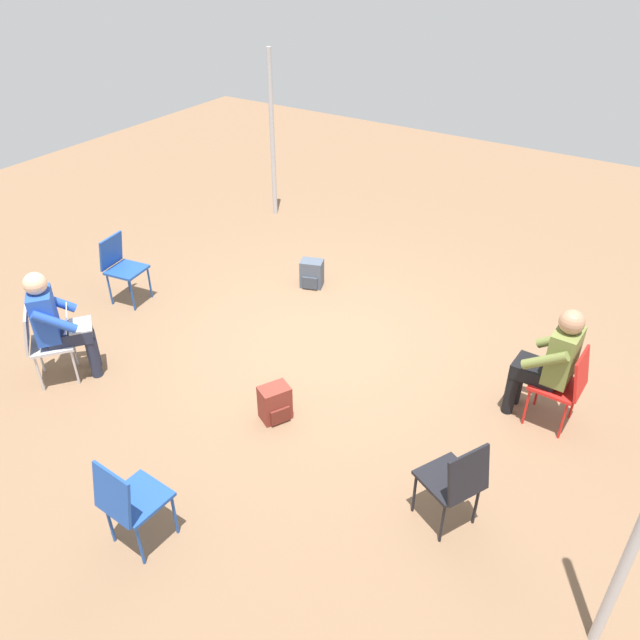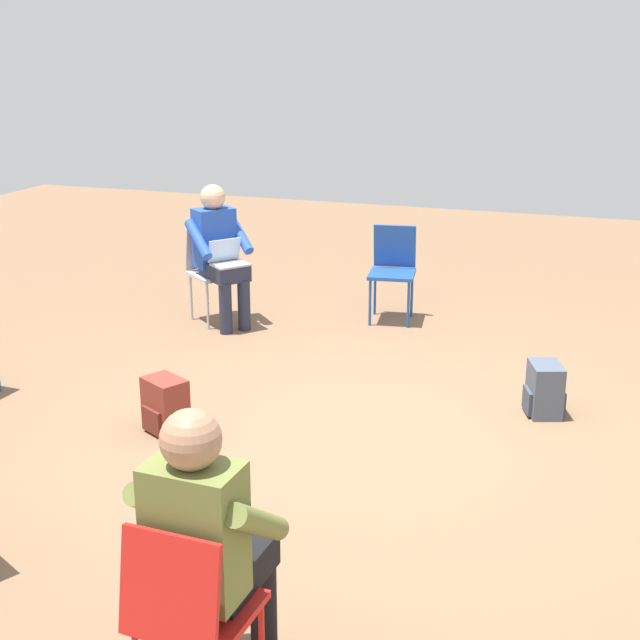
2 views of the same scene
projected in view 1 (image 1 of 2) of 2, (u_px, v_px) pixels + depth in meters
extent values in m
plane|color=brown|center=(322.00, 347.00, 6.97)|extent=(16.33, 16.33, 0.00)
cube|color=#1E4799|center=(138.00, 499.00, 4.62)|extent=(0.42, 0.42, 0.03)
cylinder|color=#1E4799|center=(145.00, 494.00, 4.94)|extent=(0.02, 0.02, 0.42)
cylinder|color=#1E4799|center=(175.00, 514.00, 4.78)|extent=(0.02, 0.02, 0.42)
cylinder|color=#1E4799|center=(110.00, 523.00, 4.71)|extent=(0.02, 0.02, 0.42)
cylinder|color=#1E4799|center=(140.00, 545.00, 4.55)|extent=(0.02, 0.02, 0.42)
cube|color=#1E4799|center=(112.00, 495.00, 4.37)|extent=(0.38, 0.12, 0.40)
cube|color=black|center=(448.00, 479.00, 4.78)|extent=(0.54, 0.54, 0.03)
cylinder|color=black|center=(414.00, 493.00, 4.95)|extent=(0.02, 0.02, 0.42)
cylinder|color=black|center=(447.00, 476.00, 5.10)|extent=(0.02, 0.02, 0.42)
cylinder|color=black|center=(442.00, 523.00, 4.71)|extent=(0.02, 0.02, 0.42)
cylinder|color=black|center=(476.00, 505.00, 4.85)|extent=(0.02, 0.02, 0.42)
cube|color=black|center=(469.00, 475.00, 4.53)|extent=(0.25, 0.38, 0.40)
cube|color=#1E4799|center=(127.00, 270.00, 7.56)|extent=(0.45, 0.45, 0.03)
cylinder|color=#1E4799|center=(150.00, 282.00, 7.75)|extent=(0.02, 0.02, 0.42)
cylinder|color=#1E4799|center=(132.00, 295.00, 7.49)|extent=(0.02, 0.02, 0.42)
cylinder|color=#1E4799|center=(128.00, 277.00, 7.87)|extent=(0.02, 0.02, 0.42)
cylinder|color=#1E4799|center=(110.00, 289.00, 7.61)|extent=(0.02, 0.02, 0.42)
cube|color=#1E4799|center=(111.00, 251.00, 7.50)|extent=(0.15, 0.39, 0.40)
cube|color=#B7B7BC|center=(52.00, 343.00, 6.28)|extent=(0.56, 0.56, 0.03)
cylinder|color=#B7B7BC|center=(74.00, 349.00, 6.58)|extent=(0.02, 0.02, 0.42)
cylinder|color=#B7B7BC|center=(75.00, 367.00, 6.31)|extent=(0.02, 0.02, 0.42)
cylinder|color=#B7B7BC|center=(40.00, 355.00, 6.49)|extent=(0.02, 0.02, 0.42)
cylinder|color=#B7B7BC|center=(39.00, 374.00, 6.22)|extent=(0.02, 0.02, 0.42)
cube|color=#B7B7BC|center=(26.00, 329.00, 6.11)|extent=(0.36, 0.31, 0.40)
cube|color=red|center=(555.00, 385.00, 5.73)|extent=(0.42, 0.42, 0.03)
cylinder|color=red|center=(526.00, 406.00, 5.82)|extent=(0.02, 0.02, 0.42)
cylinder|color=red|center=(538.00, 387.00, 6.05)|extent=(0.02, 0.02, 0.42)
cylinder|color=red|center=(563.00, 421.00, 5.65)|extent=(0.02, 0.02, 0.42)
cylinder|color=red|center=(574.00, 401.00, 5.89)|extent=(0.02, 0.02, 0.42)
cube|color=red|center=(582.00, 374.00, 5.52)|extent=(0.11, 0.38, 0.40)
cylinder|color=#23283D|center=(93.00, 348.00, 6.56)|extent=(0.11, 0.11, 0.45)
cylinder|color=#23283D|center=(94.00, 358.00, 6.42)|extent=(0.11, 0.11, 0.45)
cube|color=#23283D|center=(70.00, 334.00, 6.29)|extent=(0.50, 0.52, 0.14)
cube|color=blue|center=(44.00, 315.00, 6.09)|extent=(0.40, 0.38, 0.52)
sphere|color=#DBAD89|center=(35.00, 284.00, 5.90)|extent=(0.22, 0.22, 0.22)
cylinder|color=blue|center=(54.00, 301.00, 6.26)|extent=(0.32, 0.37, 0.31)
cylinder|color=blue|center=(54.00, 322.00, 5.95)|extent=(0.32, 0.37, 0.31)
cube|color=#9EA0A5|center=(80.00, 325.00, 6.28)|extent=(0.37, 0.36, 0.02)
cube|color=#B2D1F2|center=(66.00, 318.00, 6.19)|extent=(0.27, 0.23, 0.20)
cylinder|color=black|center=(510.00, 393.00, 5.95)|extent=(0.11, 0.11, 0.45)
cylinder|color=black|center=(517.00, 383.00, 6.08)|extent=(0.11, 0.11, 0.45)
cube|color=black|center=(536.00, 371.00, 5.78)|extent=(0.43, 0.32, 0.14)
cube|color=olive|center=(563.00, 356.00, 5.54)|extent=(0.24, 0.35, 0.52)
sphere|color=#A87A5B|center=(572.00, 322.00, 5.35)|extent=(0.22, 0.22, 0.22)
cylinder|color=olive|center=(545.00, 360.00, 5.44)|extent=(0.40, 0.11, 0.31)
cylinder|color=olive|center=(559.00, 339.00, 5.71)|extent=(0.40, 0.11, 0.31)
cube|color=#475160|center=(312.00, 273.00, 8.01)|extent=(0.33, 0.28, 0.36)
cube|color=#39414D|center=(312.00, 279.00, 8.05)|extent=(0.27, 0.30, 0.16)
cube|color=maroon|center=(275.00, 403.00, 5.91)|extent=(0.31, 0.34, 0.36)
cube|color=maroon|center=(275.00, 409.00, 5.95)|extent=(0.31, 0.29, 0.16)
cylinder|color=#B2B2B7|center=(272.00, 136.00, 9.36)|extent=(0.07, 0.07, 2.50)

